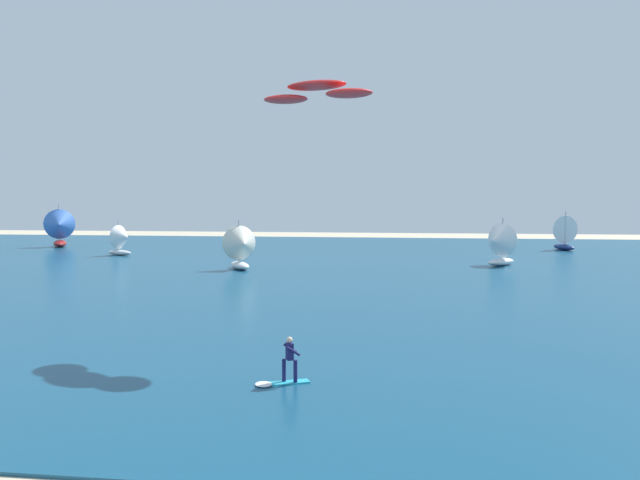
# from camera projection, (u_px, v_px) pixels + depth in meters

# --- Properties ---
(ocean) EXTENTS (160.00, 90.00, 0.10)m
(ocean) POSITION_uv_depth(u_px,v_px,m) (372.00, 269.00, 58.81)
(ocean) COLOR navy
(ocean) RESTS_ON ground
(kitesurfer) EXTENTS (2.01, 1.31, 1.67)m
(kitesurfer) POSITION_uv_depth(u_px,v_px,m) (284.00, 367.00, 22.34)
(kitesurfer) COLOR #26B2CC
(kitesurfer) RESTS_ON ocean
(kite) EXTENTS (5.83, 3.84, 0.85)m
(kite) POSITION_uv_depth(u_px,v_px,m) (316.00, 92.00, 28.89)
(kite) COLOR red
(sailboat_mid_left) EXTENTS (3.71, 4.06, 4.51)m
(sailboat_mid_left) POSITION_uv_depth(u_px,v_px,m) (241.00, 247.00, 57.27)
(sailboat_mid_left) COLOR white
(sailboat_mid_left) RESTS_ON ocean
(sailboat_heeled_over) EXTENTS (3.44, 3.04, 3.87)m
(sailboat_heeled_over) POSITION_uv_depth(u_px,v_px,m) (122.00, 240.00, 71.47)
(sailboat_heeled_over) COLOR silver
(sailboat_heeled_over) RESTS_ON ocean
(sailboat_near_shore) EXTENTS (4.51, 5.06, 5.65)m
(sailboat_near_shore) POSITION_uv_depth(u_px,v_px,m) (59.00, 228.00, 83.48)
(sailboat_near_shore) COLOR maroon
(sailboat_near_shore) RESTS_ON ocean
(sailboat_outermost) EXTENTS (3.80, 4.30, 4.83)m
(sailboat_outermost) POSITION_uv_depth(u_px,v_px,m) (562.00, 232.00, 79.26)
(sailboat_outermost) COLOR navy
(sailboat_outermost) RESTS_ON ocean
(sailboat_leading) EXTENTS (4.00, 4.10, 4.60)m
(sailboat_leading) POSITION_uv_depth(u_px,v_px,m) (498.00, 244.00, 60.49)
(sailboat_leading) COLOR white
(sailboat_leading) RESTS_ON ocean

